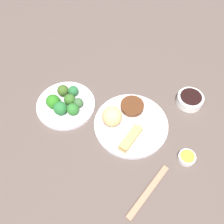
# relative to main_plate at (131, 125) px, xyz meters

# --- Properties ---
(tabletop) EXTENTS (2.20, 2.20, 0.02)m
(tabletop) POSITION_rel_main_plate_xyz_m (0.02, 0.04, -0.02)
(tabletop) COLOR #52453F
(tabletop) RESTS_ON ground
(main_plate) EXTENTS (0.28, 0.28, 0.02)m
(main_plate) POSITION_rel_main_plate_xyz_m (0.00, 0.00, 0.00)
(main_plate) COLOR white
(main_plate) RESTS_ON tabletop
(rice_scoop) EXTENTS (0.08, 0.08, 0.08)m
(rice_scoop) POSITION_rel_main_plate_xyz_m (-0.07, 0.00, 0.05)
(rice_scoop) COLOR tan
(rice_scoop) RESTS_ON main_plate
(spring_roll) EXTENTS (0.08, 0.11, 0.03)m
(spring_roll) POSITION_rel_main_plate_xyz_m (-0.00, -0.07, 0.02)
(spring_roll) COLOR tan
(spring_roll) RESTS_ON main_plate
(crab_rangoon_wonton) EXTENTS (0.10, 0.09, 0.01)m
(crab_rangoon_wonton) POSITION_rel_main_plate_xyz_m (0.07, -0.00, 0.01)
(crab_rangoon_wonton) COLOR beige
(crab_rangoon_wonton) RESTS_ON main_plate
(stir_fry_heap) EXTENTS (0.09, 0.09, 0.02)m
(stir_fry_heap) POSITION_rel_main_plate_xyz_m (0.00, 0.07, 0.02)
(stir_fry_heap) COLOR #502B16
(stir_fry_heap) RESTS_ON main_plate
(broccoli_plate) EXTENTS (0.23, 0.23, 0.01)m
(broccoli_plate) POSITION_rel_main_plate_xyz_m (-0.26, 0.08, -0.00)
(broccoli_plate) COLOR white
(broccoli_plate) RESTS_ON tabletop
(broccoli_floret_0) EXTENTS (0.05, 0.05, 0.05)m
(broccoli_floret_0) POSITION_rel_main_plate_xyz_m (-0.24, 0.08, 0.03)
(broccoli_floret_0) COLOR #326123
(broccoli_floret_0) RESTS_ON broccoli_plate
(broccoli_floret_1) EXTENTS (0.04, 0.04, 0.04)m
(broccoli_floret_1) POSITION_rel_main_plate_xyz_m (-0.24, 0.13, 0.03)
(broccoli_floret_1) COLOR #266534
(broccoli_floret_1) RESTS_ON broccoli_plate
(broccoli_floret_2) EXTENTS (0.06, 0.06, 0.06)m
(broccoli_floret_2) POSITION_rel_main_plate_xyz_m (-0.30, 0.07, 0.03)
(broccoli_floret_2) COLOR #2A741D
(broccoli_floret_2) RESTS_ON broccoli_plate
(broccoli_floret_3) EXTENTS (0.05, 0.05, 0.05)m
(broccoli_floret_3) POSITION_rel_main_plate_xyz_m (-0.22, 0.04, 0.03)
(broccoli_floret_3) COLOR #2C6F2A
(broccoli_floret_3) RESTS_ON broccoli_plate
(broccoli_floret_4) EXTENTS (0.05, 0.05, 0.05)m
(broccoli_floret_4) POSITION_rel_main_plate_xyz_m (-0.28, 0.12, 0.03)
(broccoli_floret_4) COLOR #3A581F
(broccoli_floret_4) RESTS_ON broccoli_plate
(broccoli_floret_5) EXTENTS (0.05, 0.05, 0.05)m
(broccoli_floret_5) POSITION_rel_main_plate_xyz_m (-0.27, 0.04, 0.03)
(broccoli_floret_5) COLOR #266C31
(broccoli_floret_5) RESTS_ON broccoli_plate
(broccoli_floret_6) EXTENTS (0.04, 0.04, 0.04)m
(broccoli_floret_6) POSITION_rel_main_plate_xyz_m (-0.21, 0.07, 0.03)
(broccoli_floret_6) COLOR #385E34
(broccoli_floret_6) RESTS_ON broccoli_plate
(soy_sauce_bowl) EXTENTS (0.10, 0.10, 0.04)m
(soy_sauce_bowl) POSITION_rel_main_plate_xyz_m (0.23, 0.12, 0.01)
(soy_sauce_bowl) COLOR white
(soy_sauce_bowl) RESTS_ON tabletop
(soy_sauce_bowl_liquid) EXTENTS (0.08, 0.08, 0.00)m
(soy_sauce_bowl_liquid) POSITION_rel_main_plate_xyz_m (0.23, 0.12, 0.03)
(soy_sauce_bowl_liquid) COLOR black
(soy_sauce_bowl_liquid) RESTS_ON soy_sauce_bowl
(sauce_ramekin_hot_mustard) EXTENTS (0.06, 0.06, 0.02)m
(sauce_ramekin_hot_mustard) POSITION_rel_main_plate_xyz_m (0.20, -0.12, 0.00)
(sauce_ramekin_hot_mustard) COLOR white
(sauce_ramekin_hot_mustard) RESTS_ON tabletop
(sauce_ramekin_hot_mustard_liquid) EXTENTS (0.05, 0.05, 0.00)m
(sauce_ramekin_hot_mustard_liquid) POSITION_rel_main_plate_xyz_m (0.20, -0.12, 0.01)
(sauce_ramekin_hot_mustard_liquid) COLOR yellow
(sauce_ramekin_hot_mustard_liquid) RESTS_ON sauce_ramekin_hot_mustard
(chopsticks_pair) EXTENTS (0.14, 0.19, 0.01)m
(chopsticks_pair) POSITION_rel_main_plate_xyz_m (0.06, -0.25, -0.00)
(chopsticks_pair) COLOR #9C7356
(chopsticks_pair) RESTS_ON tabletop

